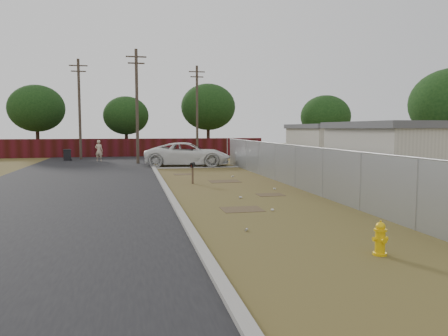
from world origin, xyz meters
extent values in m
plane|color=brown|center=(0.00, 0.00, 0.00)|extent=(120.00, 120.00, 0.00)
cube|color=black|center=(-7.50, 8.00, 0.01)|extent=(9.00, 60.00, 0.02)
cube|color=#A39F98|center=(-3.00, 8.00, 0.06)|extent=(0.25, 60.00, 0.12)
cube|color=#A39F98|center=(0.00, 11.50, 0.01)|extent=(6.20, 1.00, 0.03)
cylinder|color=#95989D|center=(3.10, -9.00, 1.00)|extent=(0.06, 0.06, 2.00)
cylinder|color=#95989D|center=(3.10, -6.00, 1.00)|extent=(0.06, 0.06, 2.00)
cylinder|color=#95989D|center=(3.10, -3.00, 1.00)|extent=(0.06, 0.06, 2.00)
cylinder|color=#95989D|center=(3.10, 0.00, 1.00)|extent=(0.06, 0.06, 2.00)
cylinder|color=#95989D|center=(3.10, 3.00, 1.00)|extent=(0.06, 0.06, 2.00)
cylinder|color=#95989D|center=(3.10, 6.00, 1.00)|extent=(0.06, 0.06, 2.00)
cylinder|color=#95989D|center=(3.10, 9.00, 1.00)|extent=(0.06, 0.06, 2.00)
cylinder|color=#95989D|center=(3.10, 12.00, 1.00)|extent=(0.06, 0.06, 2.00)
cylinder|color=#95989D|center=(3.10, 15.00, 1.00)|extent=(0.06, 0.06, 2.00)
cylinder|color=#95989D|center=(3.10, 1.00, 2.00)|extent=(0.04, 26.00, 0.04)
cube|color=gray|center=(3.10, 1.00, 1.00)|extent=(0.01, 26.00, 2.00)
cube|color=black|center=(3.16, 1.00, 0.30)|extent=(0.03, 26.00, 0.60)
cube|color=#4C1017|center=(-6.00, 25.00, 0.90)|extent=(30.00, 0.12, 1.80)
cylinder|color=#4E4034|center=(-4.00, 16.00, 4.50)|extent=(0.24, 0.24, 9.00)
cube|color=#4E4034|center=(-4.00, 16.00, 8.40)|extent=(1.60, 0.10, 0.10)
cube|color=#4E4034|center=(-4.00, 16.00, 7.90)|extent=(1.30, 0.10, 0.10)
cylinder|color=#4E4034|center=(-9.00, 22.00, 4.50)|extent=(0.24, 0.24, 9.00)
cube|color=#4E4034|center=(-9.00, 22.00, 8.40)|extent=(1.60, 0.10, 0.10)
cube|color=#4E4034|center=(-9.00, 22.00, 7.90)|extent=(1.30, 0.10, 0.10)
cylinder|color=#4E4034|center=(2.00, 24.00, 4.50)|extent=(0.24, 0.24, 9.00)
cube|color=#4E4034|center=(2.00, 24.00, 8.40)|extent=(1.60, 0.10, 0.10)
cube|color=#4E4034|center=(2.00, 24.00, 7.90)|extent=(1.30, 0.10, 0.10)
cube|color=beige|center=(9.00, -2.00, 1.40)|extent=(8.00, 6.00, 2.80)
cube|color=#515156|center=(9.00, -2.00, 2.95)|extent=(8.32, 6.24, 0.30)
cube|color=beige|center=(10.50, 9.00, 1.40)|extent=(7.00, 6.00, 2.80)
cube|color=#515156|center=(10.50, 9.00, 2.95)|extent=(7.28, 6.24, 0.30)
cylinder|color=black|center=(-14.00, 29.00, 1.65)|extent=(0.36, 0.36, 3.30)
ellipsoid|color=black|center=(-14.00, 29.00, 4.88)|extent=(5.70, 5.70, 4.84)
cylinder|color=black|center=(-5.00, 30.00, 1.43)|extent=(0.36, 0.36, 2.86)
ellipsoid|color=black|center=(-5.00, 30.00, 4.23)|extent=(4.94, 4.94, 4.20)
cylinder|color=black|center=(4.00, 29.00, 1.76)|extent=(0.36, 0.36, 3.52)
ellipsoid|color=black|center=(4.00, 29.00, 5.20)|extent=(6.08, 6.08, 5.17)
cylinder|color=black|center=(13.00, 18.00, 1.32)|extent=(0.36, 0.36, 2.64)
ellipsoid|color=black|center=(13.00, 18.00, 3.90)|extent=(4.56, 4.56, 3.88)
cylinder|color=#E4B50C|center=(0.83, -10.93, 0.03)|extent=(0.32, 0.32, 0.05)
cylinder|color=#E4B50C|center=(0.83, -10.93, 0.30)|extent=(0.22, 0.22, 0.53)
cylinder|color=#E4B50C|center=(0.83, -10.93, 0.57)|extent=(0.29, 0.29, 0.05)
sphere|color=#E4B50C|center=(0.83, -10.93, 0.64)|extent=(0.21, 0.21, 0.21)
cylinder|color=#E4B50C|center=(0.83, -10.93, 0.75)|extent=(0.04, 0.04, 0.05)
cylinder|color=#E4B50C|center=(0.70, -10.93, 0.37)|extent=(0.09, 0.10, 0.10)
cylinder|color=#E4B50C|center=(0.96, -10.92, 0.37)|extent=(0.09, 0.10, 0.10)
cylinder|color=#E4B50C|center=(0.83, -11.05, 0.37)|extent=(0.13, 0.11, 0.13)
cube|color=brown|center=(-1.49, 2.39, 0.45)|extent=(0.11, 0.11, 0.90)
cube|color=black|center=(-1.49, 2.39, 0.92)|extent=(0.32, 0.46, 0.16)
cylinder|color=black|center=(-1.49, 2.39, 1.00)|extent=(0.32, 0.46, 0.16)
cube|color=#A81D0C|center=(-1.58, 2.17, 0.92)|extent=(0.03, 0.04, 0.09)
imported|color=white|center=(-0.38, 12.95, 0.88)|extent=(6.79, 4.07, 1.77)
imported|color=#C7B092|center=(-7.21, 19.11, 0.91)|extent=(0.77, 0.62, 1.83)
cube|color=black|center=(-9.98, 20.53, 0.47)|extent=(0.70, 0.70, 0.93)
cube|color=black|center=(-9.98, 20.53, 0.95)|extent=(0.77, 0.77, 0.08)
cylinder|color=black|center=(-9.63, 20.30, 0.10)|extent=(0.09, 0.20, 0.19)
cylinder|color=silver|center=(0.15, -5.47, 0.04)|extent=(0.12, 0.09, 0.07)
cylinder|color=#B0B0B5|center=(-0.26, -2.63, 0.04)|extent=(0.11, 0.09, 0.07)
cylinder|color=silver|center=(1.89, -0.52, 0.04)|extent=(0.12, 0.12, 0.07)
cylinder|color=#B0B0B5|center=(-1.48, -8.12, 0.04)|extent=(0.11, 0.12, 0.07)
cylinder|color=silver|center=(1.21, 4.98, 0.04)|extent=(0.12, 0.10, 0.07)
camera|label=1|loc=(-4.52, -19.45, 2.79)|focal=35.00mm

